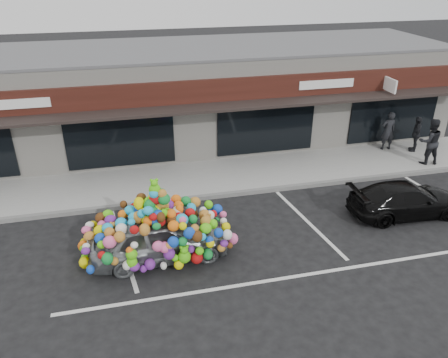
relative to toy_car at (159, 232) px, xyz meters
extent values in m
plane|color=black|center=(2.14, 0.53, -0.84)|extent=(90.00, 90.00, 0.00)
cube|color=silver|center=(2.14, 9.03, 1.26)|extent=(24.00, 6.00, 4.20)
cube|color=#59595B|center=(2.14, 9.03, 3.41)|extent=(24.00, 6.00, 0.12)
cube|color=#33130D|center=(2.14, 5.95, 2.31)|extent=(24.00, 0.18, 0.90)
cube|color=black|center=(2.14, 5.43, 1.81)|extent=(24.00, 1.20, 0.10)
cube|color=white|center=(10.34, 5.48, 2.21)|extent=(0.08, 0.95, 0.55)
cube|color=white|center=(-4.36, 5.83, 2.31)|extent=(2.40, 0.04, 0.35)
cube|color=white|center=(7.64, 5.83, 2.31)|extent=(2.40, 0.04, 0.35)
cube|color=black|center=(-0.86, 6.00, 0.61)|extent=(4.20, 0.12, 2.30)
cube|color=black|center=(5.14, 6.00, 0.61)|extent=(4.20, 0.12, 2.30)
cube|color=black|center=(11.14, 6.00, 0.61)|extent=(4.20, 0.12, 2.30)
cube|color=gray|center=(2.14, 4.53, -0.77)|extent=(26.00, 3.00, 0.15)
cube|color=slate|center=(2.14, 3.03, -0.77)|extent=(26.00, 0.18, 0.16)
cube|color=silver|center=(-1.06, 0.73, -0.84)|extent=(0.73, 4.37, 0.01)
cube|color=silver|center=(4.94, 0.73, -0.84)|extent=(0.73, 4.37, 0.01)
cube|color=silver|center=(4.14, -1.77, -0.84)|extent=(14.00, 0.12, 0.01)
imported|color=silver|center=(0.00, 0.00, -0.16)|extent=(1.76, 4.04, 1.36)
ellipsoid|color=red|center=(0.00, 0.00, 1.02)|extent=(1.27, 1.72, 1.02)
sphere|color=#FFFA0F|center=(1.39, -0.15, 0.15)|extent=(0.34, 0.34, 0.34)
sphere|color=blue|center=(0.60, -0.88, -0.29)|extent=(0.36, 0.36, 0.36)
sphere|color=green|center=(-0.80, 0.87, -0.24)|extent=(0.30, 0.30, 0.30)
sphere|color=pink|center=(0.00, 0.00, 1.48)|extent=(0.32, 0.32, 0.32)
sphere|color=#F35619|center=(-1.19, 0.10, 0.16)|extent=(0.30, 0.30, 0.30)
imported|color=black|center=(8.29, 0.47, -0.28)|extent=(1.73, 3.93, 1.12)
imported|color=black|center=(10.60, 5.39, 0.17)|extent=(0.65, 0.45, 1.72)
imported|color=black|center=(11.41, 3.66, 0.27)|extent=(1.03, 0.86, 1.93)
imported|color=#282429|center=(11.70, 4.94, 0.09)|extent=(0.99, 0.80, 1.57)
camera|label=1|loc=(-0.56, -10.51, 6.97)|focal=35.00mm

